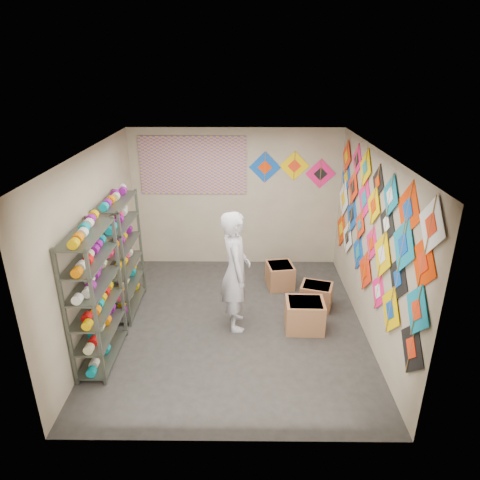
{
  "coord_description": "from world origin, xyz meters",
  "views": [
    {
      "loc": [
        0.16,
        -5.68,
        3.81
      ],
      "look_at": [
        0.1,
        0.3,
        1.3
      ],
      "focal_mm": 32.0,
      "sensor_mm": 36.0,
      "label": 1
    }
  ],
  "objects_px": {
    "carton_a": "(304,315)",
    "carton_c": "(280,276)",
    "carton_b": "(316,296)",
    "shelf_rack_front": "(95,298)",
    "shelf_rack_back": "(122,256)",
    "shopkeeper": "(235,271)"
  },
  "relations": [
    {
      "from": "shelf_rack_front",
      "to": "carton_a",
      "type": "relative_size",
      "value": 3.3
    },
    {
      "from": "shelf_rack_back",
      "to": "carton_c",
      "type": "xyz_separation_m",
      "value": [
        2.6,
        0.77,
        -0.73
      ]
    },
    {
      "from": "shelf_rack_back",
      "to": "carton_c",
      "type": "bearing_deg",
      "value": 16.51
    },
    {
      "from": "carton_a",
      "to": "carton_c",
      "type": "distance_m",
      "value": 1.37
    },
    {
      "from": "shelf_rack_front",
      "to": "shelf_rack_back",
      "type": "relative_size",
      "value": 1.0
    },
    {
      "from": "shopkeeper",
      "to": "carton_c",
      "type": "relative_size",
      "value": 3.75
    },
    {
      "from": "shelf_rack_back",
      "to": "carton_c",
      "type": "distance_m",
      "value": 2.8
    },
    {
      "from": "shelf_rack_front",
      "to": "shopkeeper",
      "type": "distance_m",
      "value": 2.0
    },
    {
      "from": "shelf_rack_back",
      "to": "carton_a",
      "type": "xyz_separation_m",
      "value": [
        2.87,
        -0.57,
        -0.71
      ]
    },
    {
      "from": "carton_b",
      "to": "carton_c",
      "type": "bearing_deg",
      "value": 145.24
    },
    {
      "from": "shelf_rack_back",
      "to": "carton_b",
      "type": "xyz_separation_m",
      "value": [
        3.14,
        0.07,
        -0.75
      ]
    },
    {
      "from": "carton_a",
      "to": "carton_b",
      "type": "bearing_deg",
      "value": 67.8
    },
    {
      "from": "carton_b",
      "to": "carton_c",
      "type": "distance_m",
      "value": 0.89
    },
    {
      "from": "shopkeeper",
      "to": "carton_b",
      "type": "height_order",
      "value": "shopkeeper"
    },
    {
      "from": "shelf_rack_back",
      "to": "shopkeeper",
      "type": "xyz_separation_m",
      "value": [
        1.82,
        -0.47,
        -0.02
      ]
    },
    {
      "from": "shopkeeper",
      "to": "shelf_rack_front",
      "type": "bearing_deg",
      "value": 107.02
    },
    {
      "from": "shelf_rack_front",
      "to": "carton_b",
      "type": "xyz_separation_m",
      "value": [
        3.14,
        1.37,
        -0.75
      ]
    },
    {
      "from": "shelf_rack_front",
      "to": "carton_b",
      "type": "height_order",
      "value": "shelf_rack_front"
    },
    {
      "from": "shelf_rack_back",
      "to": "carton_a",
      "type": "relative_size",
      "value": 3.3
    },
    {
      "from": "carton_b",
      "to": "carton_c",
      "type": "xyz_separation_m",
      "value": [
        -0.55,
        0.7,
        0.01
      ]
    },
    {
      "from": "shelf_rack_back",
      "to": "carton_b",
      "type": "relative_size",
      "value": 3.81
    },
    {
      "from": "shelf_rack_back",
      "to": "shopkeeper",
      "type": "bearing_deg",
      "value": -14.53
    }
  ]
}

